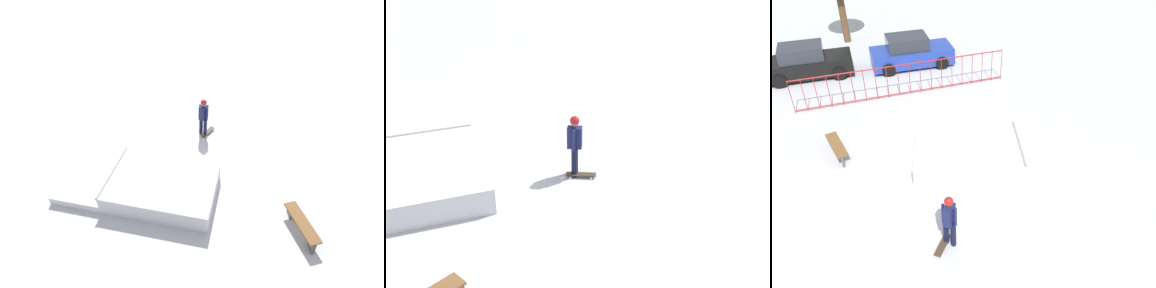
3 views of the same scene
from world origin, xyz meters
TOP-DOWN VIEW (x-y plane):
  - ground_plane at (0.00, 0.00)m, footprint 60.00×60.00m
  - skate_ramp at (1.74, 0.33)m, footprint 5.85×3.78m
  - skater at (-0.24, -2.97)m, footprint 0.41×0.43m
  - skateboard at (-0.46, -3.02)m, footprint 0.63×0.76m

SIDE VIEW (x-z plane):
  - ground_plane at x=0.00m, z-range 0.00..0.00m
  - skateboard at x=-0.46m, z-range 0.03..0.12m
  - skate_ramp at x=1.74m, z-range -0.05..0.69m
  - skater at x=-0.24m, z-range 0.14..1.87m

